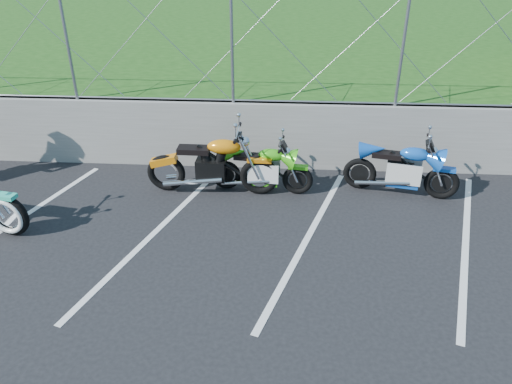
{
  "coord_description": "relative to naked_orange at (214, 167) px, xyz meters",
  "views": [
    {
      "loc": [
        2.0,
        -5.48,
        4.36
      ],
      "look_at": [
        1.57,
        1.3,
        0.61
      ],
      "focal_mm": 35.0,
      "sensor_mm": 36.0,
      "label": 1
    }
  ],
  "objects": [
    {
      "name": "ground",
      "position": [
        -0.76,
        -2.36,
        -0.5
      ],
      "size": [
        90.0,
        90.0,
        0.0
      ],
      "primitive_type": "plane",
      "color": "black",
      "rests_on": "ground"
    },
    {
      "name": "retaining_wall",
      "position": [
        -0.76,
        1.14,
        0.15
      ],
      "size": [
        30.0,
        0.22,
        1.3
      ],
      "primitive_type": "cube",
      "color": "slate",
      "rests_on": "ground"
    },
    {
      "name": "grass_field",
      "position": [
        -0.76,
        11.14,
        0.15
      ],
      "size": [
        30.0,
        20.0,
        1.3
      ],
      "primitive_type": "cube",
      "color": "#1B4412",
      "rests_on": "ground"
    },
    {
      "name": "chain_link_fence",
      "position": [
        -0.76,
        1.14,
        1.8
      ],
      "size": [
        28.0,
        0.03,
        2.0
      ],
      "color": "gray",
      "rests_on": "retaining_wall"
    },
    {
      "name": "parking_lines",
      "position": [
        0.44,
        -1.36,
        -0.5
      ],
      "size": [
        18.29,
        4.31,
        0.01
      ],
      "color": "silver",
      "rests_on": "ground"
    },
    {
      "name": "naked_orange",
      "position": [
        0.0,
        0.0,
        0.0
      ],
      "size": [
        2.37,
        0.8,
        1.18
      ],
      "rotation": [
        0.0,
        0.0,
        -0.02
      ],
      "color": "black",
      "rests_on": "ground"
    },
    {
      "name": "sportbike_green",
      "position": [
        0.86,
        0.09,
        -0.09
      ],
      "size": [
        1.85,
        0.66,
        0.96
      ],
      "rotation": [
        0.0,
        0.0,
        -0.09
      ],
      "color": "black",
      "rests_on": "ground"
    },
    {
      "name": "sportbike_blue",
      "position": [
        3.32,
        0.16,
        -0.06
      ],
      "size": [
        1.98,
        0.7,
        1.04
      ],
      "rotation": [
        0.0,
        0.0,
        -0.21
      ],
      "color": "black",
      "rests_on": "ground"
    }
  ]
}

